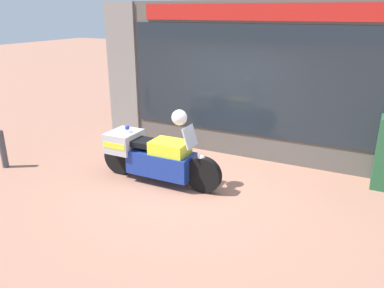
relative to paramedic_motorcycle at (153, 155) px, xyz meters
The scene contains 6 objects.
ground_plane 1.04m from the paramedic_motorcycle, ahead, with size 60.00×60.00×0.00m, color #9E6B56.
shop_building 2.47m from the paramedic_motorcycle, 77.19° to the left, with size 6.64×0.55×3.29m.
window_display 2.50m from the paramedic_motorcycle, 60.81° to the left, with size 5.37×0.30×2.12m.
paramedic_motorcycle is the anchor object (origin of this frame).
white_helmet 1.00m from the paramedic_motorcycle, ahead, with size 0.28×0.28×0.28m, color white.
street_bollard 3.22m from the paramedic_motorcycle, 165.31° to the right, with size 0.13×0.13×0.82m.
Camera 1 is at (2.70, -5.69, 3.09)m, focal length 35.00 mm.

